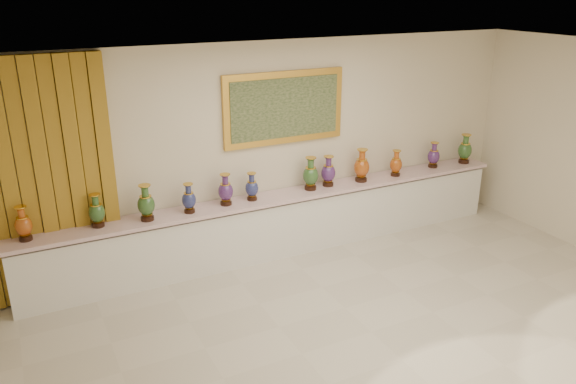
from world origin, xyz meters
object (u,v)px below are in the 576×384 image
object	(u,v)px
counter	(282,224)
vase_0	(23,225)
vase_1	(97,212)
vase_2	(146,204)

from	to	relation	value
counter	vase_0	world-z (taller)	vase_0
vase_1	vase_2	world-z (taller)	vase_2
vase_1	vase_0	bearing A→B (deg)	-178.29
vase_0	vase_2	world-z (taller)	vase_2
vase_0	vase_2	bearing A→B (deg)	-1.97
counter	vase_0	xyz separation A→B (m)	(-3.32, -0.01, 0.65)
vase_0	vase_1	xyz separation A→B (m)	(0.82, 0.02, 0.00)
vase_0	vase_2	distance (m)	1.40
vase_2	vase_0	bearing A→B (deg)	178.03
counter	vase_1	bearing A→B (deg)	179.67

